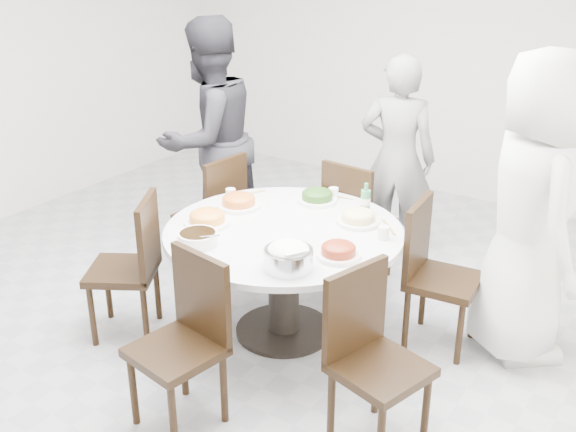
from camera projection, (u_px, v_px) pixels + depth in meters
The scene contains 22 objects.
floor at pixel (259, 314), 4.70m from camera, with size 6.00×6.00×0.01m, color #A3A4A8.
wall_back at pixel (440, 52), 6.46m from camera, with size 6.00×0.01×2.80m, color silver.
dining_table at pixel (284, 282), 4.35m from camera, with size 1.50×1.50×0.75m, color silver.
chair_ne at pixel (444, 278), 4.19m from camera, with size 0.42×0.42×0.95m, color black.
chair_n at pixel (360, 220), 5.03m from camera, with size 0.42×0.42×0.95m, color black.
chair_nw at pixel (209, 213), 5.15m from camera, with size 0.42×0.42×0.95m, color black.
chair_sw at pixel (122, 267), 4.32m from camera, with size 0.42×0.42×0.95m, color black.
chair_s at pixel (175, 348), 3.48m from camera, with size 0.42×0.42×0.95m, color black.
chair_se at pixel (381, 365), 3.34m from camera, with size 0.42×0.42×0.95m, color black.
diner_right at pixel (531, 209), 3.98m from camera, with size 0.93×0.60×1.90m, color silver.
diner_middle at pixel (397, 159), 5.28m from camera, with size 0.60×0.39×1.64m, color black.
diner_left at pixel (209, 140), 5.30m from camera, with size 0.92×0.72×1.90m, color black.
dish_greens at pixel (317, 197), 4.61m from camera, with size 0.27×0.27×0.07m, color white.
dish_pale at pixel (358, 218), 4.27m from camera, with size 0.27×0.27×0.07m, color white.
dish_orange at pixel (239, 202), 4.52m from camera, with size 0.29×0.29×0.08m, color white.
dish_redbrown at pixel (338, 252), 3.82m from camera, with size 0.25×0.25×0.06m, color white.
dish_tofu at pixel (207, 219), 4.25m from camera, with size 0.29×0.29×0.08m, color white.
rice_bowl at pixel (288, 259), 3.68m from camera, with size 0.27×0.27×0.12m, color silver.
soup_bowl at pixel (198, 238), 3.99m from camera, with size 0.24×0.24×0.07m, color white.
beverage_bottle at pixel (366, 199), 4.37m from camera, with size 0.06×0.06×0.22m, color #33804B.
tea_cups at pixel (333, 191), 4.71m from camera, with size 0.07×0.07×0.08m, color white.
chopsticks at pixel (336, 198), 4.68m from camera, with size 0.24×0.04×0.01m, color tan, non-canonical shape.
Camera 1 is at (2.41, -3.27, 2.46)m, focal length 42.00 mm.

